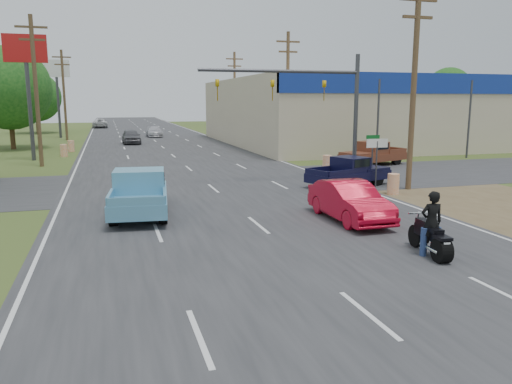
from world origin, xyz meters
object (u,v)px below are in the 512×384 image
object	(u,v)px
distant_car_grey	(131,137)
distant_car_silver	(154,132)
motorcycle	(431,240)
brown_pickup	(372,153)
distant_car_white	(100,123)
navy_pickup	(350,171)
rider	(431,225)
red_convertible	(350,201)
blue_pickup	(140,192)

from	to	relation	value
distant_car_grey	distant_car_silver	bearing A→B (deg)	70.13
motorcycle	distant_car_grey	distance (m)	42.32
brown_pickup	distant_car_white	xyz separation A→B (m)	(-18.64, 56.40, -0.11)
navy_pickup	distant_car_grey	distance (m)	31.73
brown_pickup	distant_car_white	bearing A→B (deg)	-1.01
distant_car_grey	rider	bearing A→B (deg)	-82.61
distant_car_grey	distant_car_white	bearing A→B (deg)	94.52
brown_pickup	navy_pickup	bearing A→B (deg)	124.11
red_convertible	blue_pickup	xyz separation A→B (m)	(-7.47, 3.35, 0.17)
brown_pickup	motorcycle	bearing A→B (deg)	135.88
rider	brown_pickup	world-z (taller)	rider
navy_pickup	rider	bearing A→B (deg)	-35.25
red_convertible	distant_car_silver	xyz separation A→B (m)	(-2.97, 46.84, -0.09)
rider	distant_car_grey	size ratio (longest dim) A/B	0.41
motorcycle	distant_car_silver	world-z (taller)	distant_car_silver
motorcycle	distant_car_grey	world-z (taller)	distant_car_grey
rider	distant_car_white	size ratio (longest dim) A/B	0.34
red_convertible	rider	distance (m)	4.61
blue_pickup	navy_pickup	xyz separation A→B (m)	(11.07, 3.64, -0.12)
blue_pickup	navy_pickup	size ratio (longest dim) A/B	1.12
red_convertible	brown_pickup	world-z (taller)	brown_pickup
rider	distant_car_silver	distance (m)	51.54
distant_car_white	red_convertible	bearing A→B (deg)	96.86
rider	distant_car_silver	size ratio (longest dim) A/B	0.41
distant_car_grey	distant_car_silver	distance (m)	10.20
navy_pickup	brown_pickup	world-z (taller)	brown_pickup
rider	distant_car_white	bearing A→B (deg)	-75.70
brown_pickup	distant_car_silver	world-z (taller)	brown_pickup
navy_pickup	distant_car_grey	xyz separation A→B (m)	(-9.81, 30.18, -0.03)
red_convertible	motorcycle	xyz separation A→B (m)	(0.24, -4.66, -0.23)
motorcycle	brown_pickup	xyz separation A→B (m)	(8.73, 18.87, 0.34)
red_convertible	distant_car_grey	xyz separation A→B (m)	(-6.20, 37.16, 0.02)
distant_car_grey	distant_car_white	distance (m)	33.62
motorcycle	distant_car_silver	size ratio (longest dim) A/B	0.51
rider	navy_pickup	distance (m)	12.06
rider	distant_car_silver	xyz separation A→B (m)	(-3.22, 51.43, -0.26)
red_convertible	distant_car_grey	world-z (taller)	distant_car_grey
rider	brown_pickup	bearing A→B (deg)	-108.09
rider	navy_pickup	xyz separation A→B (m)	(3.36, 11.58, -0.13)
blue_pickup	distant_car_grey	bearing A→B (deg)	93.82
blue_pickup	distant_car_grey	xyz separation A→B (m)	(1.26, 33.81, -0.15)
navy_pickup	distant_car_silver	bearing A→B (deg)	170.28
distant_car_silver	red_convertible	bearing A→B (deg)	-86.97
navy_pickup	distant_car_white	distance (m)	64.99
motorcycle	rider	world-z (taller)	rider
brown_pickup	distant_car_grey	world-z (taller)	brown_pickup
motorcycle	distant_car_white	size ratio (longest dim) A/B	0.43
distant_car_silver	distant_car_white	world-z (taller)	distant_car_white
blue_pickup	distant_car_silver	size ratio (longest dim) A/B	1.26
red_convertible	distant_car_grey	bearing A→B (deg)	99.12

